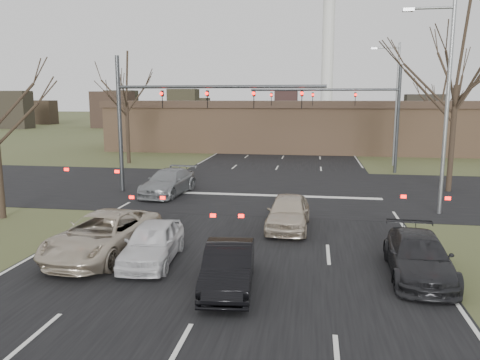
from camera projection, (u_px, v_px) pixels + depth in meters
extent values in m
plane|color=#444D29|center=(215.00, 281.00, 14.40)|extent=(360.00, 360.00, 0.00)
cube|color=black|center=(295.00, 135.00, 72.78)|extent=(14.00, 300.00, 0.02)
cube|color=black|center=(266.00, 189.00, 28.99)|extent=(200.00, 14.00, 0.02)
cube|color=#896649|center=(306.00, 129.00, 50.67)|extent=(42.00, 10.00, 4.60)
cube|color=#38281E|center=(307.00, 104.00, 50.21)|extent=(42.40, 10.40, 0.70)
cylinder|color=silver|center=(328.00, 56.00, 127.32)|extent=(3.20, 3.20, 34.00)
cylinder|color=#383A3D|center=(120.00, 125.00, 27.67)|extent=(0.24, 0.24, 8.00)
cylinder|color=#383A3D|center=(219.00, 87.00, 26.37)|extent=(12.00, 0.18, 0.18)
imported|color=black|center=(162.00, 99.00, 27.00)|extent=(0.16, 0.20, 1.00)
imported|color=black|center=(207.00, 99.00, 26.59)|extent=(0.16, 0.20, 1.00)
imported|color=black|center=(254.00, 99.00, 26.18)|extent=(0.16, 0.20, 1.00)
imported|color=black|center=(302.00, 99.00, 25.77)|extent=(0.16, 0.20, 1.00)
cylinder|color=#383A3D|center=(398.00, 120.00, 34.70)|extent=(0.24, 0.24, 8.00)
cylinder|color=#383A3D|center=(324.00, 90.00, 35.17)|extent=(11.00, 0.18, 0.18)
imported|color=black|center=(355.00, 99.00, 34.93)|extent=(0.16, 0.20, 1.00)
imported|color=black|center=(313.00, 99.00, 35.41)|extent=(0.16, 0.20, 1.00)
imported|color=black|center=(271.00, 99.00, 35.90)|extent=(0.16, 0.20, 1.00)
cylinder|color=gray|center=(447.00, 110.00, 21.88)|extent=(0.18, 0.18, 10.00)
cylinder|color=gray|center=(431.00, 8.00, 21.25)|extent=(2.00, 0.12, 0.12)
cube|color=gray|center=(408.00, 10.00, 21.41)|extent=(0.50, 0.25, 0.15)
cylinder|color=gray|center=(396.00, 105.00, 38.35)|extent=(0.18, 0.18, 10.00)
cylinder|color=gray|center=(387.00, 48.00, 37.71)|extent=(2.00, 0.12, 0.12)
cube|color=gray|center=(374.00, 48.00, 37.87)|extent=(0.50, 0.25, 0.15)
cylinder|color=black|center=(452.00, 139.00, 27.73)|extent=(0.32, 0.32, 6.33)
cylinder|color=black|center=(128.00, 133.00, 40.27)|extent=(0.32, 0.32, 5.23)
cylinder|color=black|center=(439.00, 130.00, 45.72)|extent=(0.32, 0.32, 4.95)
imported|color=#B8AA95|center=(103.00, 235.00, 16.64)|extent=(2.98, 5.64, 1.51)
imported|color=silver|center=(153.00, 242.00, 15.97)|extent=(1.94, 4.18, 1.38)
imported|color=black|center=(229.00, 267.00, 13.75)|extent=(1.76, 4.10, 1.31)
imported|color=black|center=(419.00, 256.00, 14.66)|extent=(2.04, 4.62, 1.32)
imported|color=gray|center=(168.00, 182.00, 27.27)|extent=(2.58, 5.22, 1.46)
imported|color=#C2B49D|center=(288.00, 212.00, 20.07)|extent=(1.84, 4.35, 1.47)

